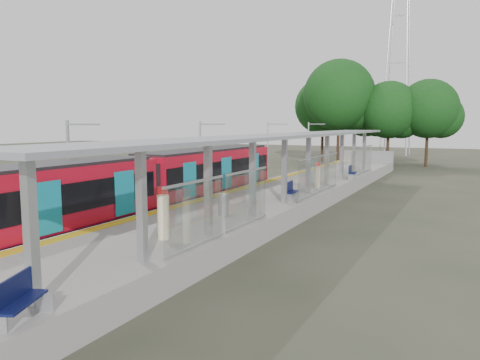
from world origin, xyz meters
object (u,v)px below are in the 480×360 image
object	(u,v)px
bench_far	(352,172)
info_pillar_far	(317,176)
bench_near	(19,297)
train	(139,185)
litter_bin	(223,205)
info_pillar_near	(163,217)
bench_mid	(291,190)

from	to	relation	value
bench_far	info_pillar_far	bearing A→B (deg)	-104.54
bench_near	info_pillar_far	bearing A→B (deg)	68.87
bench_near	train	bearing A→B (deg)	95.81
bench_far	litter_bin	size ratio (longest dim) A/B	1.53
train	bench_far	bearing A→B (deg)	67.10
info_pillar_far	info_pillar_near	bearing A→B (deg)	-115.39
train	info_pillar_near	distance (m)	7.63
bench_near	litter_bin	size ratio (longest dim) A/B	1.49
bench_mid	litter_bin	distance (m)	5.87
train	info_pillar_far	size ratio (longest dim) A/B	16.51
info_pillar_near	train	bearing A→B (deg)	117.78
bench_far	info_pillar_near	bearing A→B (deg)	-100.27
info_pillar_near	litter_bin	distance (m)	4.93
bench_mid	train	bearing A→B (deg)	-145.62
train	litter_bin	xyz separation A→B (m)	(5.25, -0.44, -0.54)
bench_far	train	bearing A→B (deg)	-118.82
bench_mid	info_pillar_far	world-z (taller)	info_pillar_far
info_pillar_near	info_pillar_far	distance (m)	16.30
train	bench_far	world-z (taller)	train
train	info_pillar_near	size ratio (longest dim) A/B	14.20
info_pillar_near	litter_bin	bearing A→B (deg)	74.47
bench_near	bench_far	size ratio (longest dim) A/B	0.97
bench_mid	info_pillar_far	bearing A→B (deg)	86.87
info_pillar_near	bench_mid	bearing A→B (deg)	67.12
bench_mid	bench_far	distance (m)	11.54
train	bench_near	distance (m)	14.46
bench_near	litter_bin	distance (m)	12.35
train	info_pillar_far	world-z (taller)	train
train	litter_bin	distance (m)	5.29
info_pillar_far	bench_near	bearing A→B (deg)	-110.84
info_pillar_near	info_pillar_far	xyz separation A→B (m)	(0.79, 16.28, -0.12)
bench_mid	litter_bin	size ratio (longest dim) A/B	1.47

